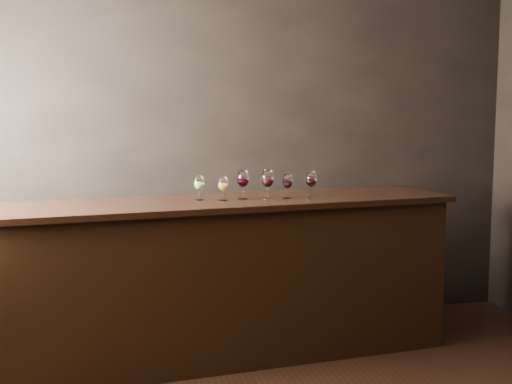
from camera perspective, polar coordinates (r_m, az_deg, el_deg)
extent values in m
cube|color=black|center=(6.04, -2.23, 2.64)|extent=(5.00, 0.02, 2.80)
cube|color=black|center=(5.28, -2.27, -7.19)|extent=(3.30, 1.06, 1.14)
cube|color=black|center=(5.17, -2.30, -0.85)|extent=(3.42, 1.15, 0.04)
cube|color=black|center=(5.90, -8.24, -7.24)|extent=(2.31, 0.40, 0.83)
cylinder|color=white|center=(5.17, -4.56, -0.60)|extent=(0.06, 0.06, 0.00)
cylinder|color=white|center=(5.17, -4.57, -0.21)|extent=(0.01, 0.01, 0.07)
ellipsoid|color=white|center=(5.16, -4.58, 0.75)|extent=(0.08, 0.08, 0.11)
cylinder|color=white|center=(5.15, -4.58, 1.28)|extent=(0.06, 0.06, 0.01)
ellipsoid|color=#C1D270|center=(5.16, -4.58, 0.55)|extent=(0.06, 0.06, 0.05)
cylinder|color=white|center=(5.14, -2.64, -0.64)|extent=(0.06, 0.06, 0.00)
cylinder|color=white|center=(5.13, -2.64, -0.26)|extent=(0.01, 0.01, 0.07)
ellipsoid|color=white|center=(5.12, -2.65, 0.67)|extent=(0.07, 0.07, 0.10)
cylinder|color=white|center=(5.12, -2.65, 1.19)|extent=(0.05, 0.05, 0.01)
ellipsoid|color=gold|center=(5.12, -2.65, 0.48)|extent=(0.06, 0.06, 0.05)
cylinder|color=white|center=(5.21, -1.05, -0.52)|extent=(0.08, 0.08, 0.00)
cylinder|color=white|center=(5.20, -1.05, -0.06)|extent=(0.01, 0.01, 0.08)
ellipsoid|color=white|center=(5.19, -1.05, 1.09)|extent=(0.09, 0.09, 0.13)
cylinder|color=white|center=(5.19, -1.06, 1.72)|extent=(0.07, 0.07, 0.01)
ellipsoid|color=black|center=(5.19, -1.05, 0.85)|extent=(0.07, 0.07, 0.06)
cylinder|color=white|center=(5.19, 0.94, -0.54)|extent=(0.08, 0.08, 0.00)
cylinder|color=white|center=(5.19, 0.94, -0.07)|extent=(0.01, 0.01, 0.08)
ellipsoid|color=white|center=(5.17, 0.95, 1.11)|extent=(0.09, 0.09, 0.13)
cylinder|color=white|center=(5.17, 0.95, 1.76)|extent=(0.07, 0.07, 0.01)
ellipsoid|color=black|center=(5.18, 0.95, 0.87)|extent=(0.07, 0.07, 0.06)
cylinder|color=white|center=(5.26, 2.53, -0.46)|extent=(0.06, 0.06, 0.00)
cylinder|color=white|center=(5.25, 2.53, -0.08)|extent=(0.01, 0.01, 0.07)
ellipsoid|color=white|center=(5.24, 2.53, 0.87)|extent=(0.08, 0.08, 0.11)
cylinder|color=white|center=(5.24, 2.54, 1.39)|extent=(0.06, 0.06, 0.01)
ellipsoid|color=black|center=(5.24, 2.53, 0.68)|extent=(0.06, 0.06, 0.05)
cylinder|color=white|center=(5.30, 4.42, -0.41)|extent=(0.07, 0.07, 0.00)
cylinder|color=white|center=(5.29, 4.43, 0.01)|extent=(0.01, 0.01, 0.07)
ellipsoid|color=white|center=(5.28, 4.44, 1.05)|extent=(0.08, 0.08, 0.12)
cylinder|color=white|center=(5.27, 4.44, 1.62)|extent=(0.06, 0.06, 0.01)
ellipsoid|color=black|center=(5.28, 4.43, 0.84)|extent=(0.07, 0.07, 0.05)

